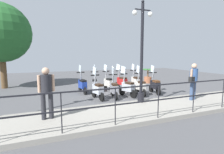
{
  "coord_description": "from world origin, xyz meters",
  "views": [
    {
      "loc": [
        -8.55,
        4.04,
        2.13
      ],
      "look_at": [
        0.2,
        0.5,
        0.9
      ],
      "focal_mm": 28.0,
      "sensor_mm": 36.0,
      "label": 1
    }
  ],
  "objects": [
    {
      "name": "scooter_near_3",
      "position": [
        -0.88,
        0.83,
        0.48
      ],
      "size": [
        1.22,
        0.48,
        1.54
      ],
      "rotation": [
        0.0,
        0.0,
        -0.18
      ],
      "color": "black",
      "rests_on": "ground_plane"
    },
    {
      "name": "scooter_near_0",
      "position": [
        -0.8,
        -1.59,
        0.48
      ],
      "size": [
        1.23,
        0.46,
        1.54
      ],
      "rotation": [
        0.0,
        0.0,
        -0.15
      ],
      "color": "black",
      "rests_on": "ground_plane"
    },
    {
      "name": "scooter_far_4",
      "position": [
        0.81,
        2.01,
        0.48
      ],
      "size": [
        1.23,
        0.44,
        1.54
      ],
      "rotation": [
        0.0,
        0.0,
        0.11
      ],
      "color": "black",
      "rests_on": "ground_plane"
    },
    {
      "name": "lamp_post_near",
      "position": [
        -2.4,
        0.25,
        1.95
      ],
      "size": [
        0.26,
        0.9,
        4.08
      ],
      "color": "black",
      "rests_on": "promenade_walkway"
    },
    {
      "name": "scooter_far_2",
      "position": [
        0.84,
        0.47,
        0.48
      ],
      "size": [
        1.23,
        0.47,
        1.54
      ],
      "rotation": [
        0.0,
        0.0,
        0.16
      ],
      "color": "black",
      "rests_on": "ground_plane"
    },
    {
      "name": "pedestrian_distant",
      "position": [
        -3.0,
        3.93,
        1.08
      ],
      "size": [
        0.35,
        0.49,
        1.59
      ],
      "rotation": [
        0.0,
        0.0,
        3.22
      ],
      "color": "#28282D",
      "rests_on": "promenade_walkway"
    },
    {
      "name": "scooter_near_1",
      "position": [
        -0.81,
        -0.69,
        0.48
      ],
      "size": [
        1.23,
        0.44,
        1.54
      ],
      "rotation": [
        0.0,
        0.0,
        -0.1
      ],
      "color": "black",
      "rests_on": "ground_plane"
    },
    {
      "name": "tree_large",
      "position": [
        4.09,
        6.27,
        3.42
      ],
      "size": [
        3.59,
        3.59,
        5.23
      ],
      "color": "brown",
      "rests_on": "ground_plane"
    },
    {
      "name": "potted_palm",
      "position": [
        2.48,
        -3.32,
        0.45
      ],
      "size": [
        1.06,
        0.66,
        1.05
      ],
      "color": "#9E5B3D",
      "rests_on": "ground_plane"
    },
    {
      "name": "scooter_far_0",
      "position": [
        0.81,
        -1.3,
        0.48
      ],
      "size": [
        1.23,
        0.44,
        1.54
      ],
      "rotation": [
        0.0,
        0.0,
        -0.05
      ],
      "color": "black",
      "rests_on": "ground_plane"
    },
    {
      "name": "fence_railing",
      "position": [
        -4.2,
        0.0,
        0.9
      ],
      "size": [
        0.04,
        16.03,
        1.07
      ],
      "color": "black",
      "rests_on": "promenade_walkway"
    },
    {
      "name": "scooter_near_2",
      "position": [
        -0.82,
        0.06,
        0.48
      ],
      "size": [
        1.2,
        0.54,
        1.54
      ],
      "rotation": [
        0.0,
        0.0,
        0.29
      ],
      "color": "black",
      "rests_on": "ground_plane"
    },
    {
      "name": "ground_plane",
      "position": [
        0.0,
        0.0,
        0.0
      ],
      "size": [
        28.0,
        28.0,
        0.0
      ],
      "primitive_type": "plane",
      "color": "#4C4C4F"
    },
    {
      "name": "promenade_walkway",
      "position": [
        -3.15,
        0.0,
        0.07
      ],
      "size": [
        2.2,
        20.0,
        0.15
      ],
      "color": "gray",
      "rests_on": "ground_plane"
    },
    {
      "name": "scooter_near_4",
      "position": [
        -0.77,
        1.63,
        0.48
      ],
      "size": [
        1.23,
        0.46,
        1.54
      ],
      "rotation": [
        0.0,
        0.0,
        0.15
      ],
      "color": "black",
      "rests_on": "ground_plane"
    },
    {
      "name": "scooter_far_3",
      "position": [
        0.78,
        1.31,
        0.48
      ],
      "size": [
        1.2,
        0.54,
        1.54
      ],
      "rotation": [
        0.0,
        0.0,
        -0.29
      ],
      "color": "black",
      "rests_on": "ground_plane"
    },
    {
      "name": "scooter_far_1",
      "position": [
        0.97,
        -0.45,
        0.48
      ],
      "size": [
        1.2,
        0.53,
        1.54
      ],
      "rotation": [
        0.0,
        0.0,
        0.28
      ],
      "color": "black",
      "rests_on": "ground_plane"
    },
    {
      "name": "pedestrian_with_bag",
      "position": [
        -2.94,
        -2.02,
        1.08
      ],
      "size": [
        0.43,
        0.63,
        1.59
      ],
      "rotation": [
        0.0,
        0.0,
        0.29
      ],
      "color": "#384C70",
      "rests_on": "promenade_walkway"
    }
  ]
}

